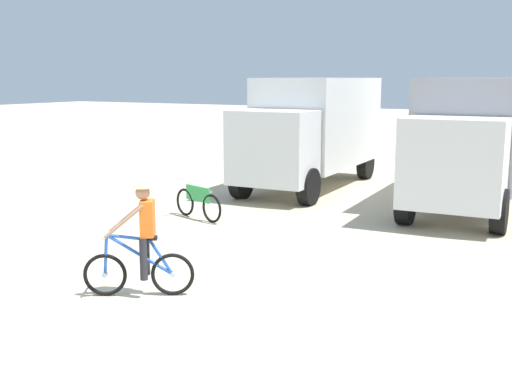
% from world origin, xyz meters
% --- Properties ---
extents(ground_plane, '(120.00, 120.00, 0.00)m').
position_xyz_m(ground_plane, '(0.00, 0.00, 0.00)').
color(ground_plane, beige).
extents(box_truck_white_box, '(2.59, 6.82, 3.35)m').
position_xyz_m(box_truck_white_box, '(-1.98, 10.81, 1.87)').
color(box_truck_white_box, white).
rests_on(box_truck_white_box, ground).
extents(box_truck_grey_hauler, '(2.68, 6.85, 3.35)m').
position_xyz_m(box_truck_grey_hauler, '(2.91, 9.94, 1.87)').
color(box_truck_grey_hauler, '#9E9EA3').
rests_on(box_truck_grey_hauler, ground).
extents(cyclist_orange_shirt, '(1.52, 0.94, 1.82)m').
position_xyz_m(cyclist_orange_shirt, '(-0.19, 0.36, 0.85)').
color(cyclist_orange_shirt, black).
rests_on(cyclist_orange_shirt, ground).
extents(bicycle_spare, '(1.66, 0.69, 0.97)m').
position_xyz_m(bicycle_spare, '(-2.49, 5.28, 0.40)').
color(bicycle_spare, black).
rests_on(bicycle_spare, ground).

